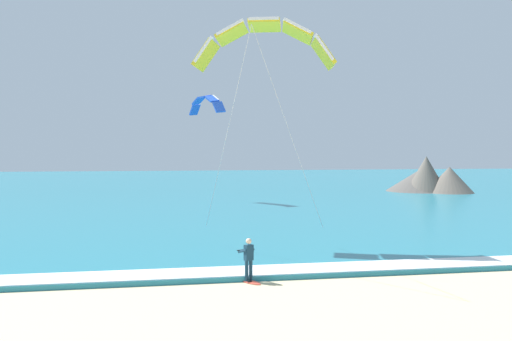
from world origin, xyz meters
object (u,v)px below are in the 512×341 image
kite_primary (264,40)px  kite_distant (206,103)px  kitesurfer (248,258)px  surfboard (249,281)px

kite_primary → kite_distant: size_ratio=2.12×
kitesurfer → kite_primary: bearing=73.8°
kitesurfer → kite_primary: 12.13m
surfboard → kitesurfer: size_ratio=0.85×
kitesurfer → kite_distant: 33.32m
kitesurfer → kite_distant: kite_distant is taller
surfboard → kite_distant: kite_distant is taller
kite_distant → kite_primary: bearing=-88.8°
kite_primary → kitesurfer: bearing=-106.2°
surfboard → kite_distant: size_ratio=0.29×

